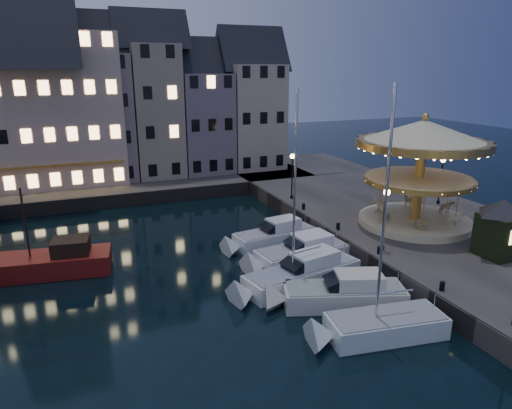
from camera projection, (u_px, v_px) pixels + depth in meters
name	position (u px, v px, depth m)	size (l,w,h in m)	color
ground	(291.00, 293.00, 27.15)	(160.00, 160.00, 0.00)	black
quay_east	(412.00, 224.00, 37.34)	(16.00, 56.00, 1.30)	#474442
quay_north	(108.00, 187.00, 48.94)	(44.00, 12.00, 1.30)	#474442
quaywall_e	(327.00, 237.00, 34.46)	(0.15, 44.00, 1.30)	#47423A
quaywall_n	(135.00, 199.00, 44.33)	(48.00, 0.15, 1.30)	#47423A
streetlamp_b	(385.00, 211.00, 29.49)	(0.44, 0.44, 4.17)	black
streetlamp_c	(292.00, 170.00, 41.47)	(0.44, 0.44, 4.17)	black
streetlamp_d	(441.00, 174.00, 39.78)	(0.44, 0.44, 4.17)	black
bollard_a	(442.00, 285.00, 24.64)	(0.30, 0.30, 0.57)	black
bollard_b	(380.00, 249.00, 29.52)	(0.30, 0.30, 0.57)	black
bollard_c	(338.00, 226.00, 33.96)	(0.30, 0.30, 0.57)	black
bollard_d	(304.00, 206.00, 38.84)	(0.30, 0.30, 0.57)	black
townhouse_nb	(38.00, 115.00, 46.35)	(6.16, 8.00, 13.80)	slate
townhouse_nc	(100.00, 108.00, 48.39)	(6.82, 8.00, 14.80)	gray
townhouse_nd	(154.00, 102.00, 50.32)	(5.50, 8.00, 15.80)	gray
townhouse_ne	(202.00, 114.00, 52.71)	(6.16, 8.00, 12.80)	slate
townhouse_nf	(251.00, 108.00, 54.75)	(6.82, 8.00, 13.80)	#B3A18D
hotel_corner	(36.00, 100.00, 45.93)	(17.60, 9.00, 16.80)	beige
motorboat_a	(375.00, 328.00, 22.57)	(7.00, 3.15, 11.55)	silver
motorboat_b	(336.00, 295.00, 25.61)	(7.74, 4.54, 2.15)	silver
motorboat_c	(297.00, 276.00, 27.92)	(8.78, 3.78, 11.62)	white
motorboat_d	(297.00, 255.00, 31.09)	(7.58, 3.20, 2.15)	white
motorboat_e	(270.00, 237.00, 34.33)	(7.40, 3.04, 2.15)	silver
red_fishing_boat	(51.00, 263.00, 29.62)	(8.08, 3.79, 6.03)	maroon
carousel	(422.00, 153.00, 33.63)	(9.68, 9.68, 8.47)	beige
ticket_kiosk	(502.00, 218.00, 28.58)	(3.64, 3.64, 4.27)	black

